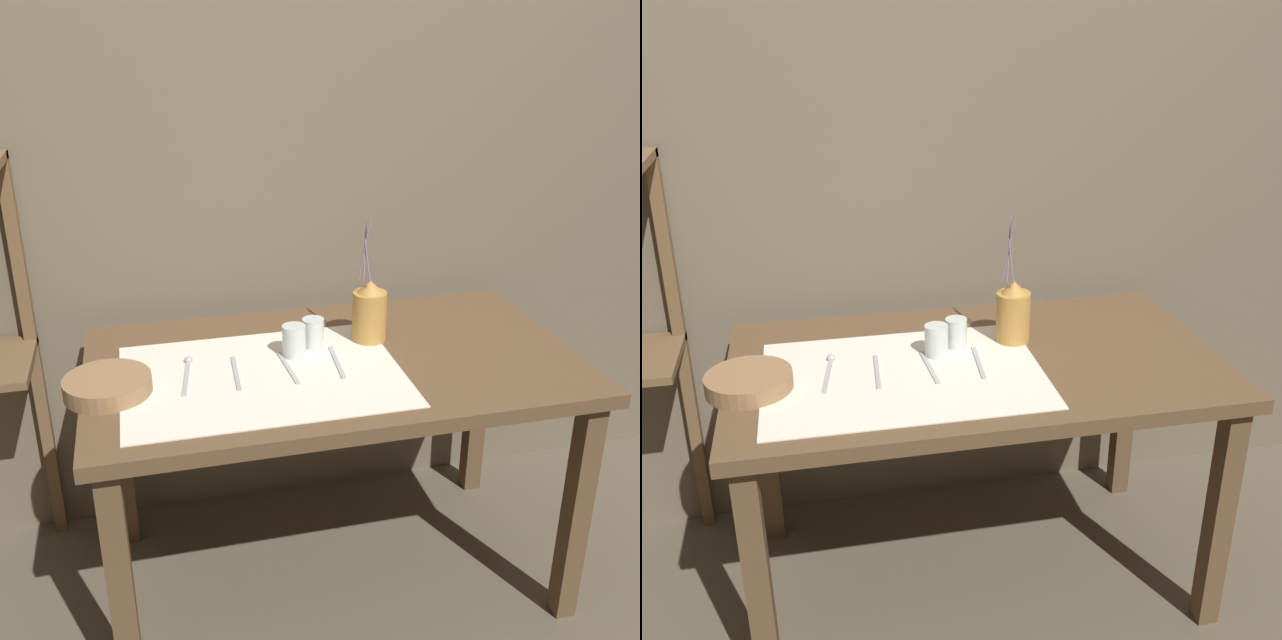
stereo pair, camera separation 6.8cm
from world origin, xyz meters
The scene contains 12 objects.
ground_plane centered at (0.00, 0.00, 0.00)m, with size 12.00×12.00×0.00m, color brown.
stone_wall_back centered at (0.00, 0.49, 1.20)m, with size 7.00×0.06×2.40m.
wooden_table centered at (0.00, 0.00, 0.65)m, with size 1.35×0.77×0.75m.
linen_cloth centered at (-0.21, -0.06, 0.75)m, with size 0.73×0.53×0.00m.
pitcher_with_flowers centered at (0.13, 0.09, 0.84)m, with size 0.10×0.10×0.38m.
wooden_bowl centered at (-0.60, -0.06, 0.77)m, with size 0.22×0.22×0.05m.
glass_tumbler_near centered at (-0.10, 0.04, 0.80)m, with size 0.07×0.07×0.09m.
glass_tumbler_far centered at (-0.04, 0.08, 0.79)m, with size 0.06×0.06×0.09m.
spoon_outer centered at (-0.40, 0.03, 0.75)m, with size 0.05×0.21×0.02m.
knife_center centered at (-0.28, -0.03, 0.75)m, with size 0.02×0.20×0.00m.
fork_outer centered at (-0.14, -0.03, 0.75)m, with size 0.03×0.20×0.00m.
fork_inner centered at (0.00, -0.03, 0.75)m, with size 0.03×0.20×0.00m.
Camera 2 is at (-0.42, -1.81, 1.66)m, focal length 42.00 mm.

